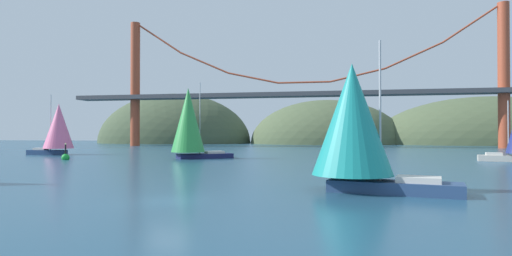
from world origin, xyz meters
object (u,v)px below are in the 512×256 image
object	(u,v)px
sailboat_teal_sail	(355,124)
channel_buoy	(65,157)
sailboat_green_sail	(189,122)
sailboat_pink_spinnaker	(58,127)

from	to	relation	value
sailboat_teal_sail	channel_buoy	bearing A→B (deg)	147.21
sailboat_teal_sail	sailboat_green_sail	distance (m)	38.66
channel_buoy	sailboat_teal_sail	bearing A→B (deg)	-32.79
sailboat_teal_sail	sailboat_pink_spinnaker	world-z (taller)	sailboat_pink_spinnaker
sailboat_teal_sail	sailboat_pink_spinnaker	size ratio (longest dim) A/B	0.92
sailboat_pink_spinnaker	channel_buoy	bearing A→B (deg)	-49.81
sailboat_green_sail	channel_buoy	distance (m)	18.20
sailboat_green_sail	sailboat_pink_spinnaker	distance (m)	27.44
sailboat_teal_sail	sailboat_green_sail	size ratio (longest dim) A/B	0.85
sailboat_teal_sail	sailboat_pink_spinnaker	xyz separation A→B (m)	(-49.57, 37.44, 0.46)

